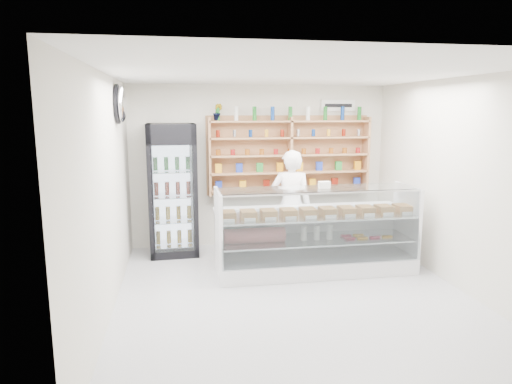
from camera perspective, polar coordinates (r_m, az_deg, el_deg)
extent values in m
plane|color=#A6A6AA|center=(6.05, 4.81, -12.91)|extent=(5.00, 5.00, 0.00)
plane|color=white|center=(5.58, 5.25, 14.58)|extent=(5.00, 5.00, 0.00)
plane|color=beige|center=(8.06, 0.50, 3.29)|extent=(4.50, 0.00, 4.50)
plane|color=beige|center=(3.35, 16.00, -7.01)|extent=(4.50, 0.00, 4.50)
plane|color=beige|center=(5.53, -18.17, -0.42)|extent=(0.00, 5.00, 5.00)
plane|color=beige|center=(6.59, 24.32, 0.82)|extent=(0.00, 5.00, 5.00)
cube|color=white|center=(6.92, 7.38, -8.85)|extent=(2.91, 0.82, 0.24)
cube|color=white|center=(7.15, 6.55, -4.64)|extent=(2.91, 0.05, 0.61)
cube|color=silver|center=(6.81, 7.45, -5.87)|extent=(2.79, 0.73, 0.02)
cube|color=silver|center=(6.72, 7.52, -2.93)|extent=(2.85, 0.76, 0.02)
cube|color=silver|center=(6.38, 8.55, -4.62)|extent=(2.85, 0.12, 1.01)
cube|color=silver|center=(6.59, 7.72, 0.42)|extent=(2.85, 0.58, 0.01)
imported|color=white|center=(7.32, 4.38, -1.58)|extent=(0.73, 0.57, 1.76)
cube|color=black|center=(7.63, -10.40, 0.29)|extent=(0.81, 0.78, 2.16)
cube|color=#36053D|center=(7.17, -10.77, 7.03)|extent=(0.76, 0.06, 0.30)
cube|color=silver|center=(7.28, -10.51, -0.96)|extent=(0.65, 0.03, 1.70)
cube|color=#A4724D|center=(7.77, -5.84, 4.39)|extent=(0.04, 0.28, 1.33)
cube|color=#A4724D|center=(7.99, 4.25, 4.57)|extent=(0.04, 0.28, 1.33)
cube|color=#A4724D|center=(8.44, 13.55, 4.62)|extent=(0.04, 0.28, 1.33)
cube|color=#A4724D|center=(8.07, 4.20, 0.40)|extent=(2.80, 0.28, 0.03)
cube|color=#A4724D|center=(8.03, 4.22, 2.51)|extent=(2.80, 0.28, 0.03)
cube|color=#A4724D|center=(7.99, 4.25, 4.65)|extent=(2.80, 0.28, 0.03)
cube|color=#A4724D|center=(7.97, 4.28, 6.79)|extent=(2.80, 0.28, 0.03)
cube|color=#A4724D|center=(7.96, 4.31, 8.81)|extent=(2.80, 0.28, 0.03)
imported|color=#1E6626|center=(7.75, -4.82, 9.92)|extent=(0.19, 0.17, 0.28)
ellipsoid|color=silver|center=(6.62, -16.49, 10.49)|extent=(0.15, 0.50, 0.50)
cube|color=white|center=(8.34, 10.23, 10.59)|extent=(0.62, 0.03, 0.20)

